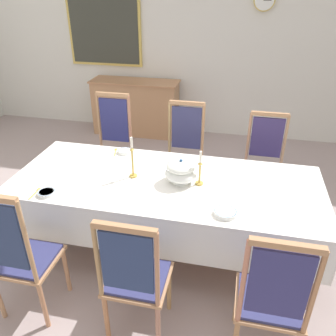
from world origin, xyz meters
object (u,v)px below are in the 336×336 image
(spoon_primary, at_px, (116,150))
(framed_painting, at_px, (104,24))
(dining_table, at_px, (166,187))
(mounted_clock, at_px, (264,0))
(chair_south_a, at_px, (19,254))
(spoon_secondary, at_px, (37,191))
(chair_north_a, at_px, (112,145))
(bowl_far_left, at_px, (225,212))
(sideboard, at_px, (136,107))
(bowl_near_left, at_px, (125,151))
(candlestick_west, at_px, (132,161))
(chair_north_c, at_px, (264,162))
(chair_north_b, at_px, (184,153))
(chair_south_b, at_px, (134,276))
(bowl_near_right, at_px, (47,193))
(soup_tureen, at_px, (181,171))
(chair_south_c, at_px, (271,298))
(candlestick_east, at_px, (200,172))

(spoon_primary, xyz_separation_m, framed_painting, (-1.05, 2.52, 0.94))
(dining_table, xyz_separation_m, mounted_clock, (0.75, 2.98, 1.39))
(chair_south_a, relative_size, spoon_secondary, 6.68)
(chair_north_a, xyz_separation_m, framed_painting, (-0.81, 2.03, 1.12))
(bowl_far_left, height_order, sideboard, sideboard)
(chair_south_a, relative_size, bowl_near_left, 8.32)
(bowl_near_left, height_order, sideboard, sideboard)
(candlestick_west, xyz_separation_m, mounted_clock, (1.06, 2.98, 1.15))
(chair_north_c, bearing_deg, spoon_secondary, 35.40)
(spoon_secondary, relative_size, mounted_clock, 0.59)
(chair_south_a, relative_size, chair_north_a, 0.99)
(chair_north_b, bearing_deg, spoon_primary, 37.28)
(chair_north_a, relative_size, candlestick_west, 3.09)
(chair_north_a, distance_m, chair_south_b, 2.10)
(bowl_near_right, bearing_deg, chair_north_a, 88.42)
(spoon_secondary, distance_m, framed_painting, 3.60)
(soup_tureen, xyz_separation_m, sideboard, (-1.27, 2.74, -0.43))
(dining_table, height_order, chair_north_a, chair_north_a)
(chair_north_a, relative_size, spoon_primary, 6.87)
(spoon_primary, xyz_separation_m, sideboard, (-0.50, 2.27, -0.33))
(mounted_clock, distance_m, framed_painting, 2.47)
(chair_south_c, height_order, spoon_secondary, chair_south_c)
(spoon_secondary, bearing_deg, mounted_clock, 62.34)
(bowl_far_left, bearing_deg, chair_south_a, -158.64)
(candlestick_east, distance_m, bowl_near_left, 0.95)
(dining_table, bearing_deg, mounted_clock, 75.80)
(chair_north_a, height_order, chair_south_b, chair_north_a)
(chair_south_a, height_order, candlestick_west, chair_south_a)
(soup_tureen, distance_m, bowl_near_right, 1.14)
(candlestick_east, bearing_deg, dining_table, 180.00)
(dining_table, height_order, spoon_secondary, spoon_secondary)
(soup_tureen, relative_size, bowl_far_left, 1.60)
(spoon_primary, height_order, framed_painting, framed_painting)
(spoon_secondary, bearing_deg, framed_painting, 101.08)
(chair_north_c, relative_size, candlestick_east, 3.46)
(chair_south_b, distance_m, chair_north_b, 1.91)
(chair_south_a, relative_size, chair_south_c, 1.04)
(candlestick_east, bearing_deg, chair_north_b, 107.68)
(chair_south_a, xyz_separation_m, chair_north_c, (1.78, 1.91, -0.03))
(framed_painting, bearing_deg, chair_north_a, -68.20)
(chair_north_a, bearing_deg, dining_table, 132.45)
(chair_south_c, distance_m, spoon_secondary, 2.01)
(bowl_far_left, bearing_deg, bowl_near_right, -178.42)
(chair_south_b, xyz_separation_m, mounted_clock, (0.76, 3.94, 1.52))
(spoon_secondary, bearing_deg, candlestick_east, 17.28)
(bowl_near_right, height_order, sideboard, sideboard)
(chair_north_a, bearing_deg, sideboard, -81.66)
(chair_south_a, distance_m, spoon_primary, 1.46)
(chair_south_c, relative_size, candlestick_west, 2.93)
(chair_north_b, relative_size, soup_tureen, 4.10)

